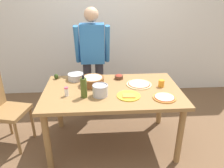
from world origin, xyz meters
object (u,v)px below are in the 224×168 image
Objects in this scene: cup_orange at (161,83)px; chair_wooden_left at (3,107)px; popcorn_bowl at (93,80)px; pizza_raw_on_board at (139,84)px; mixing_bowl_steel at (76,77)px; olive_oil_bottle at (84,88)px; person_cook at (93,56)px; avocado at (56,76)px; dining_table at (112,97)px; pizza_cooked_on_tray at (164,98)px; salt_shaker at (66,92)px; small_sauce_bowl at (119,77)px; steel_pot at (100,90)px; plate_with_slice at (129,96)px.

chair_wooden_left is at bearing 179.00° from cup_orange.
popcorn_bowl reaches higher than cup_orange.
pizza_raw_on_board is 0.82m from mixing_bowl_steel.
chair_wooden_left is at bearing -163.53° from mixing_bowl_steel.
popcorn_bowl is 1.40× the size of mixing_bowl_steel.
pizza_raw_on_board is 0.72m from olive_oil_bottle.
person_cook is 1.71× the size of chair_wooden_left.
avocado is at bearing -141.14° from person_cook.
pizza_cooked_on_tray is (0.55, -0.25, 0.10)m from dining_table.
mixing_bowl_steel is at bearing 82.27° from salt_shaker.
pizza_raw_on_board is 0.57m from popcorn_bowl.
person_cook is 14.73× the size of small_sauce_bowl.
pizza_cooked_on_tray is at bearing -9.12° from steel_pot.
small_sauce_bowl is at bearing -3.58° from avocado.
pizza_raw_on_board is 0.88m from salt_shaker.
person_cook is at bearing 131.34° from pizza_raw_on_board.
pizza_raw_on_board is at bearing 1.21° from chair_wooden_left.
dining_table is at bearing -27.90° from avocado.
popcorn_bowl is (1.09, 0.07, 0.28)m from chair_wooden_left.
pizza_raw_on_board is 4.37× the size of avocado.
avocado is (-0.19, 0.50, -0.02)m from salt_shaker.
mixing_bowl_steel is 2.86× the size of avocado.
dining_table is 6.39× the size of pizza_cooked_on_tray.
pizza_cooked_on_tray is 0.72m from small_sauce_bowl.
dining_table is 0.31m from popcorn_bowl.
mixing_bowl_steel reaches higher than pizza_cooked_on_tray.
cup_orange is (0.48, -0.28, 0.01)m from small_sauce_bowl.
chair_wooden_left is 3.10× the size of pizza_raw_on_board.
popcorn_bowl is 0.31m from steel_pot.
person_cook reaches higher than small_sauce_bowl.
pizza_raw_on_board is at bearing 15.45° from salt_shaker.
cup_orange is at bearing 14.19° from steel_pot.
salt_shaker reaches higher than avocado.
chair_wooden_left is 3.39× the size of popcorn_bowl.
olive_oil_bottle is at bearing -13.56° from chair_wooden_left.
pizza_raw_on_board is 0.55m from steel_pot.
dining_table is at bearing -161.76° from pizza_raw_on_board.
steel_pot is 1.64× the size of salt_shaker.
salt_shaker reaches higher than small_sauce_bowl.
plate_with_slice is (-0.38, 0.07, -0.00)m from pizza_cooked_on_tray.
cup_orange is at bearing -15.54° from mixing_bowl_steel.
steel_pot is (-0.69, 0.11, 0.06)m from pizza_cooked_on_tray.
olive_oil_bottle is (-0.09, -0.32, 0.05)m from popcorn_bowl.
popcorn_bowl is at bearing 140.00° from plate_with_slice.
mixing_bowl_steel is (-1.00, 0.59, 0.03)m from pizza_cooked_on_tray.
person_cook reaches higher than salt_shaker.
salt_shaker is (-1.06, 0.13, 0.04)m from pizza_cooked_on_tray.
dining_table is 15.09× the size of salt_shaker.
small_sauce_bowl is (1.43, 0.25, 0.25)m from chair_wooden_left.
pizza_cooked_on_tray is 0.30m from cup_orange.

